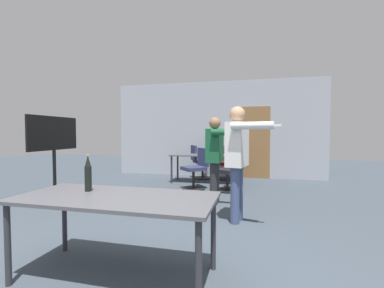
% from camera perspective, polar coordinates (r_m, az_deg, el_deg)
% --- Properties ---
extents(back_wall, '(6.17, 0.12, 2.82)m').
position_cam_1_polar(back_wall, '(7.67, 5.52, 3.22)').
color(back_wall, '#A3A8B2').
rests_on(back_wall, ground_plane).
extents(conference_table_near, '(1.76, 0.78, 0.73)m').
position_cam_1_polar(conference_table_near, '(2.42, -16.54, -12.58)').
color(conference_table_near, '#4C4C51').
rests_on(conference_table_near, ground_plane).
extents(conference_table_far, '(1.76, 0.67, 0.73)m').
position_cam_1_polar(conference_table_far, '(6.67, 2.86, -3.04)').
color(conference_table_far, '#4C4C51').
rests_on(conference_table_far, ground_plane).
extents(tv_screen, '(0.44, 1.19, 1.60)m').
position_cam_1_polar(tv_screen, '(5.45, -28.34, -0.73)').
color(tv_screen, black).
rests_on(tv_screen, ground_plane).
extents(person_right_polo, '(0.73, 0.68, 1.58)m').
position_cam_1_polar(person_right_polo, '(4.67, 5.23, -1.83)').
color(person_right_polo, '#28282D').
rests_on(person_right_polo, ground_plane).
extents(person_center_tall, '(0.73, 0.73, 1.67)m').
position_cam_1_polar(person_center_tall, '(3.75, 10.19, -1.87)').
color(person_center_tall, '#3D4C75').
rests_on(person_center_tall, ground_plane).
extents(office_chair_far_right, '(0.69, 0.68, 0.94)m').
position_cam_1_polar(office_chair_far_right, '(5.94, 0.97, -5.75)').
color(office_chair_far_right, black).
rests_on(office_chair_far_right, ground_plane).
extents(office_chair_near_pushed, '(0.52, 0.58, 0.91)m').
position_cam_1_polar(office_chair_near_pushed, '(7.28, 7.98, -4.42)').
color(office_chair_near_pushed, black).
rests_on(office_chair_near_pushed, ground_plane).
extents(office_chair_far_left, '(0.66, 0.68, 0.92)m').
position_cam_1_polar(office_chair_far_left, '(5.83, 8.38, -6.11)').
color(office_chair_far_left, black).
rests_on(office_chair_far_left, ground_plane).
extents(office_chair_mid_tucked, '(0.67, 0.65, 0.95)m').
position_cam_1_polar(office_chair_mid_tucked, '(7.29, 1.79, -4.19)').
color(office_chair_mid_tucked, black).
rests_on(office_chair_mid_tucked, ground_plane).
extents(beer_bottle, '(0.06, 0.06, 0.35)m').
position_cam_1_polar(beer_bottle, '(2.66, -22.10, -6.18)').
color(beer_bottle, black).
rests_on(beer_bottle, conference_table_near).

